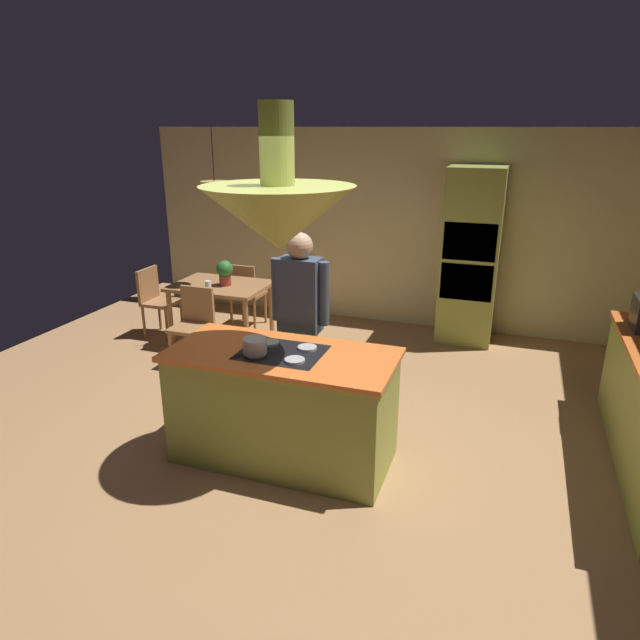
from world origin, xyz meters
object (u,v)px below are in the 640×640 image
Objects in this scene: chair_at_corner at (156,297)px; potted_plant_on_table at (225,272)px; kitchen_island at (283,406)px; dining_table at (221,292)px; chair_facing_island at (194,321)px; cup_on_table at (208,285)px; chair_by_back_wall at (245,291)px; cooking_pot_on_cooktop at (255,346)px; person_at_island at (300,315)px; oven_tower at (470,257)px.

potted_plant_on_table is at bearing -91.12° from chair_at_corner.
kitchen_island reaches higher than dining_table.
chair_at_corner is (-0.94, 0.00, -0.15)m from dining_table.
dining_table is 0.65m from chair_facing_island.
dining_table is at bearing 90.00° from chair_facing_island.
potted_plant_on_table is 0.26m from cup_on_table.
cooking_pot_on_cooktop reaches higher than chair_by_back_wall.
chair_facing_island is (-1.70, 1.47, 0.04)m from kitchen_island.
person_at_island is 1.98× the size of chair_facing_island.
oven_tower is 2.96m from potted_plant_on_table.
oven_tower is 7.08× the size of potted_plant_on_table.
person_at_island is (-1.21, -2.56, -0.07)m from oven_tower.
oven_tower reaches higher than kitchen_island.
cooking_pot_on_cooktop is at bearing -46.05° from chair_facing_island.
person_at_island is (1.59, -1.41, 0.33)m from dining_table.
chair_by_back_wall is 1.00× the size of chair_at_corner.
dining_table is at bearing -157.79° from oven_tower.
dining_table is 0.28m from potted_plant_on_table.
oven_tower is 3.60m from cooking_pot_on_cooktop.
oven_tower reaches higher than potted_plant_on_table.
oven_tower is at bearing 64.61° from person_at_island.
chair_by_back_wall is 4.83× the size of cooking_pot_on_cooktop.
chair_facing_island and chair_at_corner have the same top height.
cooking_pot_on_cooktop is at bearing -131.93° from chair_at_corner.
oven_tower is 2.44× the size of chair_at_corner.
cup_on_table is (-2.84, -1.35, -0.26)m from oven_tower.
chair_facing_island reaches higher than dining_table.
cup_on_table is 2.58m from cooking_pot_on_cooktop.
person_at_island is 1.83m from chair_facing_island.
person_at_island is 1.98× the size of chair_at_corner.
dining_table is 0.26m from cup_on_table.
chair_facing_island is at bearing -83.99° from cup_on_table.
dining_table is 2.73m from cooking_pot_on_cooktop.
kitchen_island is 2.68m from potted_plant_on_table.
cooking_pot_on_cooktop is at bearing -56.56° from potted_plant_on_table.
cooking_pot_on_cooktop is (2.48, -2.23, 0.50)m from chair_at_corner.
person_at_island is 5.73× the size of potted_plant_on_table.
cup_on_table is (-1.74, 1.89, 0.34)m from kitchen_island.
chair_facing_island is 2.27m from cooking_pot_on_cooktop.
chair_facing_island is (-1.59, 0.78, -0.49)m from person_at_island.
cooking_pot_on_cooktop is (1.46, -2.21, 0.07)m from potted_plant_on_table.
potted_plant_on_table is at bearing 55.95° from cup_on_table.
chair_by_back_wall is (-1.70, 2.73, 0.04)m from kitchen_island.
kitchen_island is 5.87× the size of potted_plant_on_table.
oven_tower is 2.83m from person_at_island.
potted_plant_on_table is (0.08, 0.61, 0.42)m from chair_facing_island.
kitchen_island reaches higher than chair_facing_island.
kitchen_island is 2.60m from cup_on_table.
potted_plant_on_table is (-2.72, -1.16, -0.13)m from oven_tower.
chair_at_corner is 2.90× the size of potted_plant_on_table.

